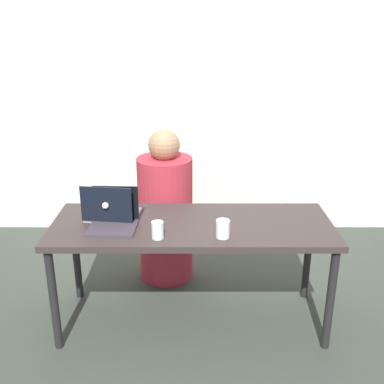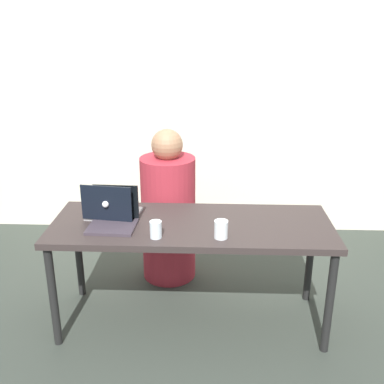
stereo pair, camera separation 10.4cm
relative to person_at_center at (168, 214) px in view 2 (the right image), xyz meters
name	(u,v)px [view 2 (the right image)]	position (x,y,z in m)	size (l,w,h in m)	color
ground_plane	(192,319)	(0.20, -0.58, -0.52)	(12.00, 12.00, 0.00)	#333A33
back_wall	(199,102)	(0.20, 0.93, 0.70)	(4.52, 0.10, 2.43)	beige
desk	(192,232)	(0.20, -0.58, 0.13)	(1.74, 0.65, 0.71)	#322928
person_at_center	(168,214)	(0.00, 0.00, 0.00)	(0.50, 0.50, 1.17)	#A12835
laptop_front_left	(114,217)	(-0.27, -0.63, 0.24)	(0.29, 0.28, 0.23)	#3B333C
laptop_back_left	(111,210)	(-0.31, -0.52, 0.24)	(0.35, 0.30, 0.24)	#B1B2B6
water_glass_left	(156,231)	(0.00, -0.79, 0.24)	(0.07, 0.07, 0.10)	silver
water_glass_right	(221,230)	(0.38, -0.78, 0.24)	(0.08, 0.08, 0.11)	white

